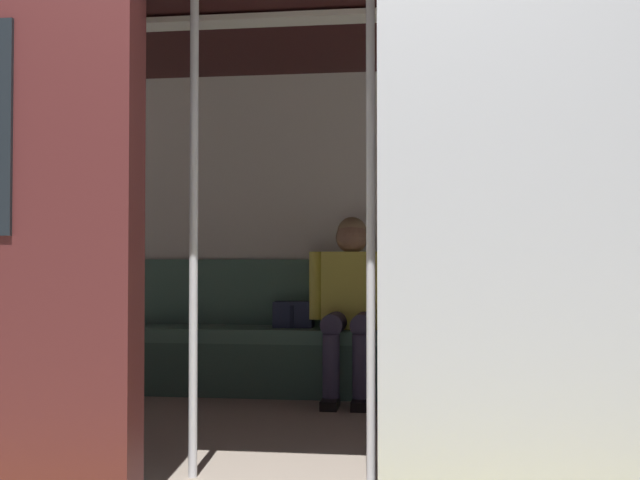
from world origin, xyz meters
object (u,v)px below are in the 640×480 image
object	(u,v)px
handbag	(294,314)
book	(408,327)
grab_pole_far	(371,212)
person_seated	(351,295)
train_car	(300,134)
bench_seat	(335,345)
grab_pole_door	(194,213)

from	to	relation	value
handbag	book	world-z (taller)	handbag
handbag	grab_pole_far	world-z (taller)	grab_pole_far
person_seated	train_car	bearing A→B (deg)	81.90
bench_seat	grab_pole_far	world-z (taller)	grab_pole_far
train_car	handbag	bearing A→B (deg)	-78.94
train_car	bench_seat	world-z (taller)	train_car
train_car	book	size ratio (longest dim) A/B	29.09
book	grab_pole_far	world-z (taller)	grab_pole_far
handbag	grab_pole_far	xyz separation A→B (m)	(-0.65, 2.00, 0.56)
grab_pole_door	train_car	bearing A→B (deg)	-111.67
bench_seat	handbag	xyz separation A→B (m)	(0.28, -0.07, 0.19)
train_car	grab_pole_far	xyz separation A→B (m)	(-0.41, 0.78, -0.45)
handbag	grab_pole_far	bearing A→B (deg)	107.94
grab_pole_far	grab_pole_door	bearing A→B (deg)	1.01
train_car	bench_seat	distance (m)	1.65
book	person_seated	bearing A→B (deg)	0.70
person_seated	handbag	distance (m)	0.44
bench_seat	person_seated	size ratio (longest dim) A/B	2.81
bench_seat	train_car	bearing A→B (deg)	87.66
grab_pole_door	grab_pole_far	xyz separation A→B (m)	(-0.73, -0.01, 0.00)
grab_pole_door	person_seated	bearing A→B (deg)	-104.04
person_seated	grab_pole_far	distance (m)	1.94
bench_seat	grab_pole_far	distance (m)	2.10
train_car	handbag	world-z (taller)	train_car
train_car	grab_pole_door	distance (m)	0.97
person_seated	grab_pole_door	distance (m)	1.99
bench_seat	person_seated	bearing A→B (deg)	153.94
handbag	book	bearing A→B (deg)	176.28
book	bench_seat	bearing A→B (deg)	-8.40
book	grab_pole_door	distance (m)	2.22
person_seated	grab_pole_door	world-z (taller)	grab_pole_door
grab_pole_far	person_seated	bearing A→B (deg)	-82.25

